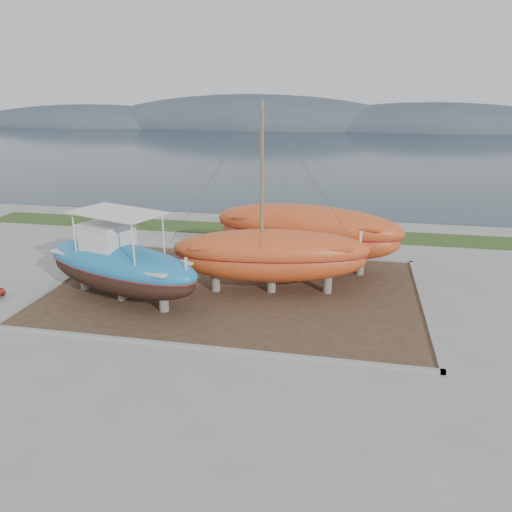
% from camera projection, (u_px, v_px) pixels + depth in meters
% --- Properties ---
extents(ground, '(140.00, 140.00, 0.00)m').
position_uv_depth(ground, '(213.00, 326.00, 21.43)').
color(ground, gray).
rests_on(ground, ground).
extents(dirt_patch, '(18.00, 12.00, 0.06)m').
position_uv_depth(dirt_patch, '(235.00, 290.00, 25.14)').
color(dirt_patch, '#422D1E').
rests_on(dirt_patch, ground).
extents(curb_frame, '(18.60, 12.60, 0.15)m').
position_uv_depth(curb_frame, '(235.00, 290.00, 25.13)').
color(curb_frame, gray).
rests_on(curb_frame, ground).
extents(grass_strip, '(44.00, 3.00, 0.08)m').
position_uv_depth(grass_strip, '(273.00, 231.00, 35.84)').
color(grass_strip, '#284219').
rests_on(grass_strip, ground).
extents(sea, '(260.00, 100.00, 0.04)m').
position_uv_depth(sea, '(325.00, 150.00, 86.60)').
color(sea, '#1A2C35').
rests_on(sea, ground).
extents(mountain_ridge, '(200.00, 36.00, 20.00)m').
position_uv_depth(mountain_ridge, '(338.00, 128.00, 137.80)').
color(mountain_ridge, '#333D49').
rests_on(mountain_ridge, ground).
extents(blue_caique, '(9.43, 5.63, 4.33)m').
position_uv_depth(blue_caique, '(119.00, 256.00, 23.34)').
color(blue_caique, '#1D7AB4').
rests_on(blue_caique, dirt_patch).
extents(white_dinghy, '(4.94, 2.89, 1.40)m').
position_uv_depth(white_dinghy, '(104.00, 261.00, 27.26)').
color(white_dinghy, silver).
rests_on(white_dinghy, dirt_patch).
extents(orange_sailboat, '(9.98, 4.35, 9.12)m').
position_uv_depth(orange_sailboat, '(272.00, 202.00, 23.52)').
color(orange_sailboat, '#BD461D').
rests_on(orange_sailboat, dirt_patch).
extents(orange_bare_hull, '(11.05, 4.97, 3.50)m').
position_uv_depth(orange_bare_hull, '(306.00, 238.00, 27.81)').
color(orange_bare_hull, '#BD461D').
rests_on(orange_bare_hull, dirt_patch).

